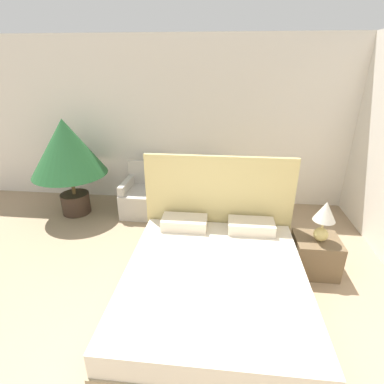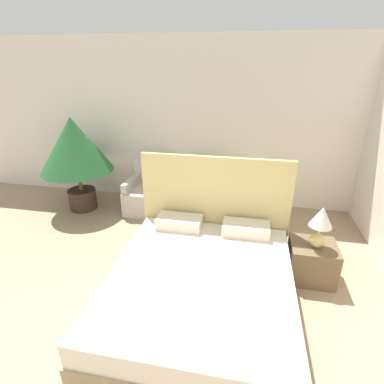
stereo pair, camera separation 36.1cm
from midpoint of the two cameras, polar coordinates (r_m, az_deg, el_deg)
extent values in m
cube|color=silver|center=(5.42, -1.58, 12.74)|extent=(10.00, 0.06, 2.90)
cube|color=#8C7A5B|center=(3.40, 0.91, -20.14)|extent=(1.88, 2.13, 0.26)
cube|color=beige|center=(3.23, 0.94, -16.92)|extent=(1.85, 2.08, 0.24)
cube|color=tan|center=(3.96, 2.41, -2.97)|extent=(1.92, 0.06, 1.41)
cube|color=beige|center=(3.88, -4.14, -5.87)|extent=(0.58, 0.30, 0.14)
cube|color=beige|center=(3.83, 8.53, -6.49)|extent=(0.58, 0.30, 0.14)
cube|color=#B7B2A8|center=(5.36, -11.22, -1.82)|extent=(0.67, 0.72, 0.43)
cube|color=#B7B2A8|center=(5.48, -10.54, 3.68)|extent=(0.66, 0.08, 0.43)
cube|color=#B7B2A8|center=(5.33, -14.30, 1.20)|extent=(0.12, 0.64, 0.16)
cube|color=#B7B2A8|center=(5.16, -8.55, 0.92)|extent=(0.12, 0.64, 0.16)
cube|color=#B7B2A8|center=(5.16, -0.21, -2.39)|extent=(0.66, 0.72, 0.43)
cube|color=#B7B2A8|center=(5.28, 0.21, 3.34)|extent=(0.66, 0.07, 0.43)
cube|color=#B7B2A8|center=(5.07, -3.33, 0.75)|extent=(0.11, 0.64, 0.16)
cube|color=#B7B2A8|center=(5.01, 2.94, 0.46)|extent=(0.11, 0.64, 0.16)
cylinder|color=#38281E|center=(5.73, -22.94, -1.98)|extent=(0.48, 0.48, 0.36)
cylinder|color=brown|center=(5.59, -23.53, 1.40)|extent=(0.06, 0.06, 0.37)
cone|color=#235B2D|center=(5.40, -24.65, 7.74)|extent=(1.22, 1.22, 0.92)
cube|color=brown|center=(4.09, 20.04, -11.27)|extent=(0.54, 0.48, 0.48)
sphere|color=tan|center=(3.90, 20.93, -7.59)|extent=(0.17, 0.17, 0.17)
cylinder|color=tan|center=(3.83, 21.23, -5.81)|extent=(0.02, 0.02, 0.11)
cone|color=beige|center=(3.76, 21.62, -3.50)|extent=(0.26, 0.26, 0.24)
camera|label=1|loc=(0.18, -92.29, -1.01)|focal=28.00mm
camera|label=2|loc=(0.18, 87.71, 1.01)|focal=28.00mm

